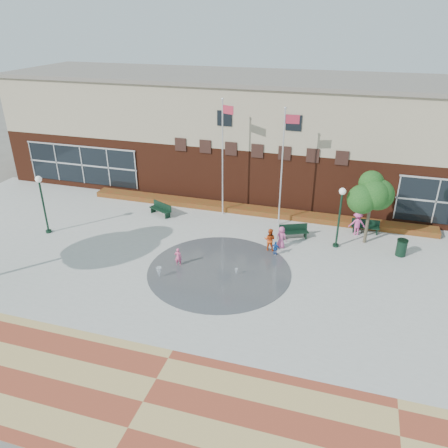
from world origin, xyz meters
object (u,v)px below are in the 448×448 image
(bench_left, at_px, (161,211))
(child_splash, at_px, (178,257))
(trash_can, at_px, (401,248))
(flagpole_left, at_px, (223,153))
(flagpole_right, at_px, (283,162))

(bench_left, relative_size, child_splash, 1.69)
(bench_left, height_order, trash_can, trash_can)
(bench_left, bearing_deg, child_splash, -33.08)
(flagpole_left, bearing_deg, child_splash, -71.79)
(flagpole_left, bearing_deg, trash_can, 8.83)
(bench_left, height_order, child_splash, child_splash)
(flagpole_left, height_order, bench_left, flagpole_left)
(flagpole_left, relative_size, trash_can, 7.82)
(child_splash, bearing_deg, flagpole_right, -134.27)
(flagpole_left, height_order, flagpole_right, flagpole_left)
(trash_can, relative_size, child_splash, 0.94)
(trash_can, xyz_separation_m, child_splash, (-12.81, -5.06, 0.02))
(flagpole_left, xyz_separation_m, bench_left, (-4.42, -1.51, -4.45))
(flagpole_left, height_order, child_splash, flagpole_left)
(flagpole_left, relative_size, bench_left, 4.36)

